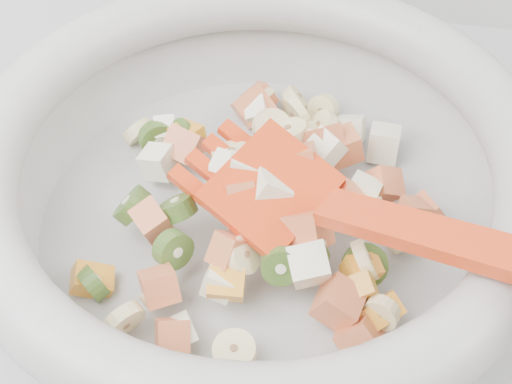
# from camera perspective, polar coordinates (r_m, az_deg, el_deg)

# --- Properties ---
(mixing_bowl) EXTENTS (0.44, 0.36, 0.15)m
(mixing_bowl) POSITION_cam_1_polar(r_m,az_deg,el_deg) (0.49, 0.10, 0.66)
(mixing_bowl) COLOR #B8B9B6
(mixing_bowl) RESTS_ON counter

